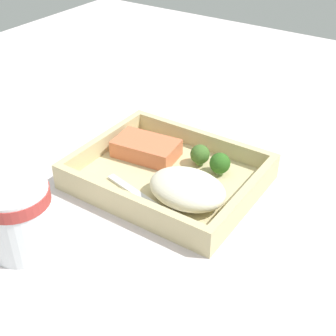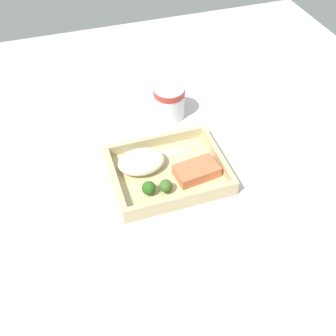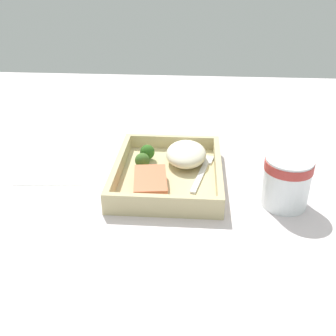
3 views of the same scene
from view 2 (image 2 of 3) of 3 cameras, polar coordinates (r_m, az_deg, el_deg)
name	(u,v)px [view 2 (image 2 of 3)]	position (r cm, az deg, el deg)	size (l,w,h in cm)	color
ground_plane	(168,178)	(96.15, 0.00, -1.52)	(160.00, 160.00, 2.00)	silver
takeout_tray	(168,174)	(94.97, 0.00, -0.88)	(26.90, 21.49, 1.20)	#C9B987
tray_rim	(168,168)	(93.45, 0.00, -0.01)	(26.90, 21.49, 2.97)	#C9B987
salmon_fillet	(197,171)	(93.18, 4.17, -0.43)	(10.21, 6.10, 2.77)	#DA6F47
mashed_potatoes	(141,162)	(94.36, -3.89, 0.94)	(11.46, 8.60, 4.13)	#EBE3C7
broccoli_floret_1	(166,186)	(89.17, -0.31, -2.66)	(3.10, 3.10, 3.40)	#75A352
broccoli_floret_2	(149,188)	(88.82, -2.80, -2.95)	(3.22, 3.22, 3.51)	#759F5D
fork	(153,154)	(98.81, -2.20, 2.10)	(15.78, 5.05, 0.44)	silver
paper_cup	(169,100)	(109.23, 0.17, 9.77)	(8.58, 8.58, 9.38)	white
receipt_slip	(207,258)	(82.06, 5.73, -12.81)	(7.41, 14.46, 0.24)	white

